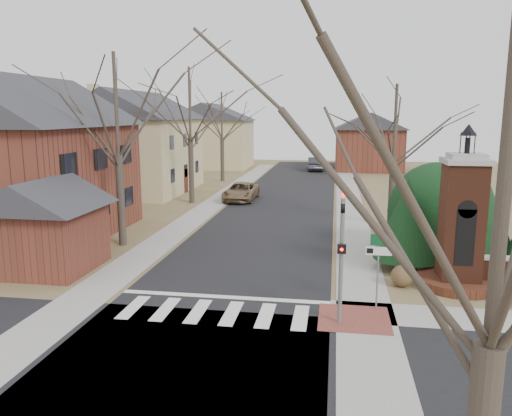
% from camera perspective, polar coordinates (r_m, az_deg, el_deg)
% --- Properties ---
extents(ground, '(120.00, 120.00, 0.00)m').
position_cam_1_polar(ground, '(17.17, -5.39, -12.83)').
color(ground, brown).
rests_on(ground, ground).
extents(main_street, '(8.00, 70.00, 0.01)m').
position_cam_1_polar(main_street, '(38.06, 2.84, 0.34)').
color(main_street, black).
rests_on(main_street, ground).
extents(cross_street, '(120.00, 8.00, 0.01)m').
position_cam_1_polar(cross_street, '(14.57, -8.45, -17.40)').
color(cross_street, black).
rests_on(cross_street, ground).
extents(crosswalk_zone, '(8.00, 2.20, 0.02)m').
position_cam_1_polar(crosswalk_zone, '(17.88, -4.74, -11.80)').
color(crosswalk_zone, silver).
rests_on(crosswalk_zone, ground).
extents(stop_bar, '(8.00, 0.35, 0.02)m').
position_cam_1_polar(stop_bar, '(19.23, -3.66, -10.12)').
color(stop_bar, silver).
rests_on(stop_bar, ground).
extents(sidewalk_right_main, '(2.00, 60.00, 0.02)m').
position_cam_1_polar(sidewalk_right_main, '(37.87, 10.69, 0.12)').
color(sidewalk_right_main, gray).
rests_on(sidewalk_right_main, ground).
extents(sidewalk_left, '(2.00, 60.00, 0.02)m').
position_cam_1_polar(sidewalk_left, '(38.95, -4.78, 0.56)').
color(sidewalk_left, gray).
rests_on(sidewalk_left, ground).
extents(curb_apron, '(2.40, 2.40, 0.02)m').
position_cam_1_polar(curb_apron, '(17.62, 11.14, -12.31)').
color(curb_apron, brown).
rests_on(curb_apron, ground).
extents(traffic_signal_pole, '(0.28, 0.41, 4.50)m').
position_cam_1_polar(traffic_signal_pole, '(16.36, 9.76, -4.52)').
color(traffic_signal_pole, slate).
rests_on(traffic_signal_pole, ground).
extents(sign_post, '(0.90, 0.07, 2.75)m').
position_cam_1_polar(sign_post, '(17.96, 13.80, -5.42)').
color(sign_post, slate).
rests_on(sign_post, ground).
extents(brick_gate_monument, '(3.20, 3.20, 6.47)m').
position_cam_1_polar(brick_gate_monument, '(21.34, 22.34, -2.77)').
color(brick_gate_monument, '#542818').
rests_on(brick_gate_monument, ground).
extents(house_brick_left, '(9.80, 11.80, 9.42)m').
position_cam_1_polar(house_brick_left, '(30.50, -25.03, 5.61)').
color(house_brick_left, brown).
rests_on(house_brick_left, ground).
extents(house_stucco_left, '(9.80, 12.80, 9.28)m').
position_cam_1_polar(house_stucco_left, '(45.77, -13.60, 7.59)').
color(house_stucco_left, tan).
rests_on(house_stucco_left, ground).
extents(garage_left, '(4.80, 4.80, 4.29)m').
position_cam_1_polar(garage_left, '(23.81, -22.93, -1.30)').
color(garage_left, brown).
rests_on(garage_left, ground).
extents(house_distant_left, '(10.80, 8.80, 8.53)m').
position_cam_1_polar(house_distant_left, '(65.27, -5.23, 8.38)').
color(house_distant_left, tan).
rests_on(house_distant_left, ground).
extents(house_distant_right, '(8.80, 8.80, 7.30)m').
position_cam_1_polar(house_distant_right, '(63.43, 12.74, 7.56)').
color(house_distant_right, brown).
rests_on(house_distant_right, ground).
extents(evergreen_near, '(2.80, 2.80, 4.10)m').
position_cam_1_polar(evergreen_near, '(22.91, 16.85, -1.20)').
color(evergreen_near, '#473D33').
rests_on(evergreen_near, ground).
extents(evergreen_mid, '(3.40, 3.40, 4.70)m').
position_cam_1_polar(evergreen_mid, '(24.67, 24.13, -0.14)').
color(evergreen_mid, '#473D33').
rests_on(evergreen_mid, ground).
extents(evergreen_mass, '(4.80, 4.80, 4.80)m').
position_cam_1_polar(evergreen_mass, '(25.61, 20.12, 0.06)').
color(evergreen_mass, black).
rests_on(evergreen_mass, ground).
extents(bare_tree_0, '(8.05, 8.05, 11.15)m').
position_cam_1_polar(bare_tree_0, '(26.63, -15.76, 12.15)').
color(bare_tree_0, '#473D33').
rests_on(bare_tree_0, ground).
extents(bare_tree_1, '(8.40, 8.40, 11.64)m').
position_cam_1_polar(bare_tree_1, '(38.84, -7.61, 12.37)').
color(bare_tree_1, '#473D33').
rests_on(bare_tree_1, ground).
extents(bare_tree_2, '(7.35, 7.35, 10.19)m').
position_cam_1_polar(bare_tree_2, '(51.53, -3.94, 10.88)').
color(bare_tree_2, '#473D33').
rests_on(bare_tree_2, ground).
extents(bare_tree_3, '(7.00, 7.00, 9.70)m').
position_cam_1_polar(bare_tree_3, '(31.42, 15.66, 10.04)').
color(bare_tree_3, '#473D33').
rests_on(bare_tree_3, ground).
extents(bare_tree_4, '(6.65, 6.65, 9.21)m').
position_cam_1_polar(bare_tree_4, '(6.55, 26.78, 5.31)').
color(bare_tree_4, '#473D33').
rests_on(bare_tree_4, ground).
extents(pickup_truck, '(2.40, 5.11, 1.41)m').
position_cam_1_polar(pickup_truck, '(40.06, -1.73, 1.89)').
color(pickup_truck, brown).
rests_on(pickup_truck, ground).
extents(distant_car, '(2.10, 5.13, 1.65)m').
position_cam_1_polar(distant_car, '(61.80, 6.79, 5.04)').
color(distant_car, '#35363D').
rests_on(distant_car, ground).
extents(dry_shrub_left, '(0.89, 0.89, 0.89)m').
position_cam_1_polar(dry_shrub_left, '(21.02, 16.35, -7.47)').
color(dry_shrub_left, brown).
rests_on(dry_shrub_left, ground).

